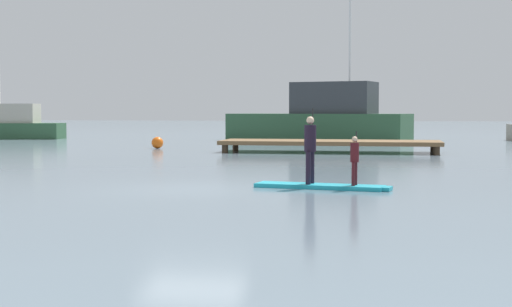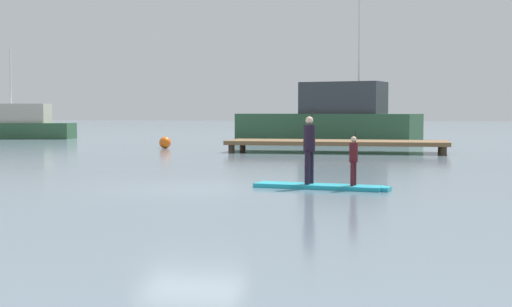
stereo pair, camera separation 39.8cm
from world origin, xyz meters
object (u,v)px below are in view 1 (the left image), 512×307
at_px(paddler_child_solo, 355,158).
at_px(fishing_boat_white_large, 322,119).
at_px(paddler_adult, 310,145).
at_px(paddleboard_near, 322,186).
at_px(mooring_buoy_mid, 157,143).
at_px(motor_boat_small_navy, 5,125).

bearing_deg(paddler_child_solo, fishing_boat_white_large, 96.60).
relative_size(paddler_adult, paddler_child_solo, 1.43).
distance_m(paddleboard_near, paddler_child_solo, 1.06).
relative_size(paddler_child_solo, mooring_buoy_mid, 2.22).
height_order(paddler_adult, fishing_boat_white_large, fishing_boat_white_large).
bearing_deg(paddler_child_solo, paddler_adult, 170.12).
distance_m(paddler_adult, motor_boat_small_navy, 36.77).
relative_size(paddleboard_near, paddler_adult, 1.83).
distance_m(motor_boat_small_navy, mooring_buoy_mid, 17.62).
bearing_deg(paddleboard_near, fishing_boat_white_large, 95.08).
bearing_deg(mooring_buoy_mid, motor_boat_small_navy, 142.46).
xyz_separation_m(paddler_child_solo, fishing_boat_white_large, (-3.32, 28.64, 0.59)).
bearing_deg(paddleboard_near, motor_boat_small_navy, 129.85).
relative_size(paddleboard_near, fishing_boat_white_large, 0.29).
distance_m(fishing_boat_white_large, mooring_buoy_mid, 13.06).
height_order(paddleboard_near, mooring_buoy_mid, mooring_buoy_mid).
bearing_deg(mooring_buoy_mid, paddler_child_solo, -59.39).
bearing_deg(fishing_boat_white_large, motor_boat_small_navy, -179.74).
xyz_separation_m(paddleboard_near, paddler_child_solo, (0.78, -0.13, 0.71)).
bearing_deg(motor_boat_small_navy, mooring_buoy_mid, -37.54).
relative_size(paddler_adult, motor_boat_small_navy, 0.23).
height_order(fishing_boat_white_large, motor_boat_small_navy, fishing_boat_white_large).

